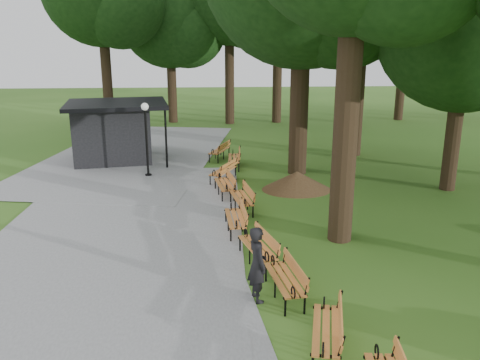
{
  "coord_description": "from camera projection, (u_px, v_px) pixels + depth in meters",
  "views": [
    {
      "loc": [
        -1.04,
        -11.41,
        5.85
      ],
      "look_at": [
        0.05,
        5.09,
        1.1
      ],
      "focal_mm": 37.33,
      "sensor_mm": 36.0,
      "label": 1
    }
  ],
  "objects": [
    {
      "name": "bench_2",
      "position": [
        284.0,
        279.0,
        11.55
      ],
      "size": [
        0.9,
        1.97,
        0.88
      ],
      "primitive_type": null,
      "rotation": [
        0.0,
        0.0,
        -1.43
      ],
      "color": "orange",
      "rests_on": "ground"
    },
    {
      "name": "bench_9",
      "position": [
        219.0,
        150.0,
        24.71
      ],
      "size": [
        1.29,
        2.0,
        0.88
      ],
      "primitive_type": null,
      "rotation": [
        0.0,
        0.0,
        -1.94
      ],
      "color": "orange",
      "rests_on": "ground"
    },
    {
      "name": "bench_1",
      "position": [
        326.0,
        330.0,
        9.57
      ],
      "size": [
        1.07,
        2.0,
        0.88
      ],
      "primitive_type": null,
      "rotation": [
        0.0,
        0.0,
        -1.81
      ],
      "color": "orange",
      "rests_on": "ground"
    },
    {
      "name": "ground",
      "position": [
        251.0,
        277.0,
        12.63
      ],
      "size": [
        100.0,
        100.0,
        0.0
      ],
      "primitive_type": "plane",
      "color": "#34641C",
      "rests_on": "ground"
    },
    {
      "name": "bench_7",
      "position": [
        223.0,
        171.0,
        20.94
      ],
      "size": [
        1.4,
        1.99,
        0.88
      ],
      "primitive_type": null,
      "rotation": [
        0.0,
        0.0,
        -2.02
      ],
      "color": "orange",
      "rests_on": "ground"
    },
    {
      "name": "dirt_mound",
      "position": [
        297.0,
        181.0,
        19.76
      ],
      "size": [
        2.31,
        2.31,
        0.75
      ],
      "primitive_type": "cone",
      "color": "#47301C",
      "rests_on": "ground"
    },
    {
      "name": "bench_5",
      "position": [
        241.0,
        198.0,
        17.39
      ],
      "size": [
        0.91,
        1.97,
        0.88
      ],
      "primitive_type": null,
      "rotation": [
        0.0,
        0.0,
        -1.42
      ],
      "color": "orange",
      "rests_on": "ground"
    },
    {
      "name": "bench_6",
      "position": [
        224.0,
        184.0,
        19.01
      ],
      "size": [
        0.9,
        1.97,
        0.88
      ],
      "primitive_type": null,
      "rotation": [
        0.0,
        0.0,
        -1.43
      ],
      "color": "orange",
      "rests_on": "ground"
    },
    {
      "name": "kiosk",
      "position": [
        113.0,
        132.0,
        24.06
      ],
      "size": [
        5.18,
        4.67,
        2.9
      ],
      "primitive_type": null,
      "rotation": [
        0.0,
        0.0,
        0.15
      ],
      "color": "black",
      "rests_on": "ground"
    },
    {
      "name": "bench_4",
      "position": [
        235.0,
        218.0,
        15.44
      ],
      "size": [
        0.73,
        1.93,
        0.88
      ],
      "primitive_type": null,
      "rotation": [
        0.0,
        0.0,
        -1.52
      ],
      "color": "orange",
      "rests_on": "ground"
    },
    {
      "name": "lamp_post",
      "position": [
        146.0,
        124.0,
        21.12
      ],
      "size": [
        0.32,
        0.32,
        3.2
      ],
      "color": "black",
      "rests_on": "ground"
    },
    {
      "name": "tree_backdrop",
      "position": [
        329.0,
        2.0,
        32.78
      ],
      "size": [
        36.18,
        9.95,
        16.2
      ],
      "primitive_type": null,
      "color": "black",
      "rests_on": "ground"
    },
    {
      "name": "lawn_tree_1",
      "position": [
        467.0,
        22.0,
        18.17
      ],
      "size": [
        6.64,
        6.64,
        9.72
      ],
      "color": "black",
      "rests_on": "ground"
    },
    {
      "name": "path",
      "position": [
        113.0,
        235.0,
        15.24
      ],
      "size": [
        12.0,
        38.0,
        0.06
      ],
      "primitive_type": "cube",
      "color": "gray",
      "rests_on": "ground"
    },
    {
      "name": "person",
      "position": [
        257.0,
        264.0,
        11.3
      ],
      "size": [
        0.59,
        0.74,
        1.79
      ],
      "primitive_type": "imported",
      "rotation": [
        0.0,
        0.0,
        1.85
      ],
      "color": "black",
      "rests_on": "ground"
    },
    {
      "name": "bench_8",
      "position": [
        234.0,
        158.0,
        23.11
      ],
      "size": [
        0.74,
        1.93,
        0.88
      ],
      "primitive_type": null,
      "rotation": [
        0.0,
        0.0,
        -1.63
      ],
      "color": "orange",
      "rests_on": "ground"
    },
    {
      "name": "bench_3",
      "position": [
        257.0,
        248.0,
        13.29
      ],
      "size": [
        1.1,
        2.0,
        0.88
      ],
      "primitive_type": null,
      "rotation": [
        0.0,
        0.0,
        -1.32
      ],
      "color": "orange",
      "rests_on": "ground"
    }
  ]
}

